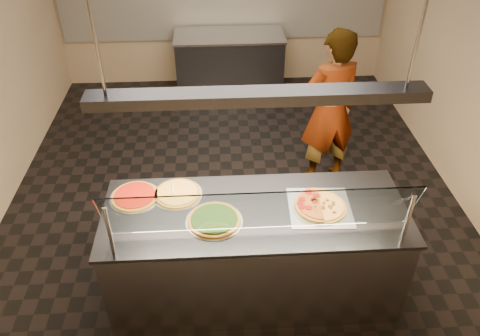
{
  "coord_description": "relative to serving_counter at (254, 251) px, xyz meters",
  "views": [
    {
      "loc": [
        -0.17,
        -4.09,
        3.42
      ],
      "look_at": [
        0.02,
        -0.85,
        1.02
      ],
      "focal_mm": 35.0,
      "sensor_mm": 36.0,
      "label": 1
    }
  ],
  "objects": [
    {
      "name": "ground",
      "position": [
        -0.12,
        1.31,
        -0.48
      ],
      "size": [
        5.0,
        6.0,
        0.02
      ],
      "primitive_type": "cube",
      "color": "black",
      "rests_on": "ground"
    },
    {
      "name": "tile_band",
      "position": [
        -0.12,
        4.29,
        0.83
      ],
      "size": [
        4.9,
        0.02,
        1.2
      ],
      "primitive_type": "cube",
      "color": "silver",
      "rests_on": "wall_back"
    },
    {
      "name": "serving_counter",
      "position": [
        0.0,
        0.0,
        0.0
      ],
      "size": [
        2.44,
        0.94,
        0.93
      ],
      "color": "#B7B7BC",
      "rests_on": "ground"
    },
    {
      "name": "sneeze_guard",
      "position": [
        -0.0,
        -0.34,
        0.76
      ],
      "size": [
        2.2,
        0.18,
        0.54
      ],
      "color": "#B7B7BC",
      "rests_on": "serving_counter"
    },
    {
      "name": "perforated_tray",
      "position": [
        0.52,
        0.0,
        0.47
      ],
      "size": [
        0.52,
        0.52,
        0.01
      ],
      "color": "silver",
      "rests_on": "serving_counter"
    },
    {
      "name": "half_pizza_pepperoni",
      "position": [
        0.42,
        0.0,
        0.5
      ],
      "size": [
        0.23,
        0.42,
        0.05
      ],
      "color": "brown",
      "rests_on": "perforated_tray"
    },
    {
      "name": "half_pizza_sausage",
      "position": [
        0.62,
        0.0,
        0.49
      ],
      "size": [
        0.22,
        0.42,
        0.04
      ],
      "color": "brown",
      "rests_on": "perforated_tray"
    },
    {
      "name": "pizza_spinach",
      "position": [
        -0.33,
        -0.1,
        0.48
      ],
      "size": [
        0.44,
        0.44,
        0.03
      ],
      "color": "silver",
      "rests_on": "serving_counter"
    },
    {
      "name": "pizza_cheese",
      "position": [
        -0.63,
        0.24,
        0.48
      ],
      "size": [
        0.41,
        0.41,
        0.03
      ],
      "color": "silver",
      "rests_on": "serving_counter"
    },
    {
      "name": "pizza_tomato",
      "position": [
        -0.98,
        0.22,
        0.48
      ],
      "size": [
        0.41,
        0.41,
        0.03
      ],
      "color": "silver",
      "rests_on": "serving_counter"
    },
    {
      "name": "pizza_spatula",
      "position": [
        -0.63,
        0.22,
        0.49
      ],
      "size": [
        0.18,
        0.23,
        0.02
      ],
      "color": "#B7B7BC",
      "rests_on": "pizza_spinach"
    },
    {
      "name": "prep_table",
      "position": [
        -0.06,
        3.86,
        0.0
      ],
      "size": [
        1.62,
        0.74,
        0.93
      ],
      "color": "#313136",
      "rests_on": "ground"
    },
    {
      "name": "worker",
      "position": [
        0.94,
        1.6,
        0.45
      ],
      "size": [
        0.76,
        0.6,
        1.82
      ],
      "primitive_type": "imported",
      "rotation": [
        0.0,
        0.0,
        3.41
      ],
      "color": "#252029",
      "rests_on": "ground"
    },
    {
      "name": "heat_lamp_housing",
      "position": [
        0.0,
        0.0,
        1.48
      ],
      "size": [
        2.3,
        0.18,
        0.08
      ],
      "primitive_type": "cube",
      "color": "#313136",
      "rests_on": "ceiling"
    },
    {
      "name": "lamp_rod_left",
      "position": [
        -1.0,
        0.0,
        2.03
      ],
      "size": [
        0.02,
        0.02,
        1.01
      ],
      "primitive_type": "cylinder",
      "color": "#B7B7BC",
      "rests_on": "ceiling"
    },
    {
      "name": "lamp_rod_right",
      "position": [
        1.0,
        0.0,
        2.03
      ],
      "size": [
        0.02,
        0.02,
        1.01
      ],
      "primitive_type": "cylinder",
      "color": "#B7B7BC",
      "rests_on": "ceiling"
    }
  ]
}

